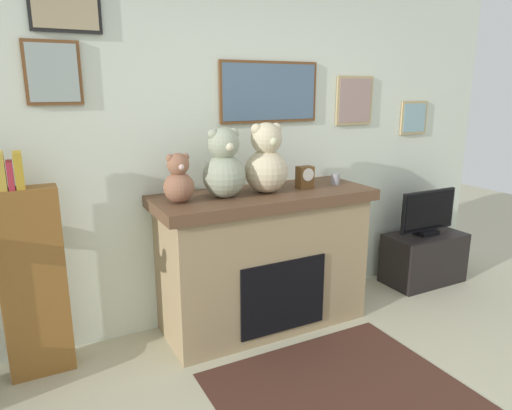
# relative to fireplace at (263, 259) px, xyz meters

# --- Properties ---
(back_wall) EXTENTS (5.20, 0.15, 2.60)m
(back_wall) POSITION_rel_fireplace_xyz_m (-0.11, 0.36, 0.78)
(back_wall) COLOR silver
(back_wall) RESTS_ON ground_plane
(fireplace) EXTENTS (1.62, 0.66, 1.04)m
(fireplace) POSITION_rel_fireplace_xyz_m (0.00, 0.00, 0.00)
(fireplace) COLOR #99815C
(fireplace) RESTS_ON ground_plane
(bookshelf) EXTENTS (0.38, 0.16, 1.42)m
(bookshelf) POSITION_rel_fireplace_xyz_m (-1.56, 0.10, 0.11)
(bookshelf) COLOR brown
(bookshelf) RESTS_ON ground_plane
(tv_stand) EXTENTS (0.74, 0.40, 0.46)m
(tv_stand) POSITION_rel_fireplace_xyz_m (1.70, -0.00, -0.29)
(tv_stand) COLOR black
(tv_stand) RESTS_ON ground_plane
(television) EXTENTS (0.62, 0.14, 0.41)m
(television) POSITION_rel_fireplace_xyz_m (1.70, -0.00, 0.14)
(television) COLOR black
(television) RESTS_ON tv_stand
(area_rug) EXTENTS (1.44, 1.17, 0.01)m
(area_rug) POSITION_rel_fireplace_xyz_m (-0.00, -0.98, -0.52)
(area_rug) COLOR #45271D
(area_rug) RESTS_ON ground_plane
(candle_jar) EXTENTS (0.07, 0.07, 0.08)m
(candle_jar) POSITION_rel_fireplace_xyz_m (0.63, -0.02, 0.56)
(candle_jar) COLOR gray
(candle_jar) RESTS_ON fireplace
(mantel_clock) EXTENTS (0.12, 0.09, 0.16)m
(mantel_clock) POSITION_rel_fireplace_xyz_m (0.34, -0.02, 0.60)
(mantel_clock) COLOR brown
(mantel_clock) RESTS_ON fireplace
(teddy_bear_tan) EXTENTS (0.20, 0.20, 0.33)m
(teddy_bear_tan) POSITION_rel_fireplace_xyz_m (-0.64, -0.02, 0.66)
(teddy_bear_tan) COLOR #8C5B43
(teddy_bear_tan) RESTS_ON fireplace
(teddy_bear_grey) EXTENTS (0.30, 0.30, 0.48)m
(teddy_bear_grey) POSITION_rel_fireplace_xyz_m (-0.32, -0.02, 0.73)
(teddy_bear_grey) COLOR gray
(teddy_bear_grey) RESTS_ON fireplace
(teddy_bear_brown) EXTENTS (0.31, 0.31, 0.50)m
(teddy_bear_brown) POSITION_rel_fireplace_xyz_m (0.01, -0.02, 0.74)
(teddy_bear_brown) COLOR beige
(teddy_bear_brown) RESTS_ON fireplace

